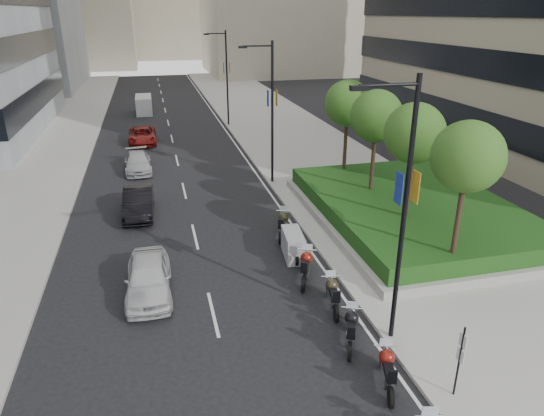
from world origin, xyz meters
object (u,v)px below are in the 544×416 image
object	(u,v)px
motorcycle_5	(293,245)
motorcycle_6	(283,225)
motorcycle_4	(306,267)
delivery_van	(144,106)
lamp_post_2	(225,74)
car_d	(142,135)
car_a	(148,277)
car_c	(138,162)
lamp_post_0	(401,204)
lamp_post_1	(270,107)
parking_sign	(460,358)
motorcycle_3	(333,294)
motorcycle_1	(387,370)
car_b	(138,202)
motorcycle_2	(351,329)

from	to	relation	value
motorcycle_5	motorcycle_6	distance (m)	2.24
motorcycle_4	delivery_van	world-z (taller)	delivery_van
lamp_post_2	car_d	xyz separation A→B (m)	(-8.15, -5.01, -4.38)
car_a	car_c	world-z (taller)	car_a
motorcycle_5	motorcycle_6	size ratio (longest dim) A/B	0.94
lamp_post_0	lamp_post_1	size ratio (longest dim) A/B	1.00
lamp_post_0	lamp_post_1	bearing A→B (deg)	90.00
lamp_post_2	car_d	size ratio (longest dim) A/B	1.83
parking_sign	motorcycle_3	bearing A→B (deg)	108.80
motorcycle_5	motorcycle_6	bearing A→B (deg)	2.82
parking_sign	delivery_van	bearing A→B (deg)	100.46
car_a	motorcycle_1	bearing A→B (deg)	-44.24
motorcycle_1	motorcycle_3	world-z (taller)	motorcycle_3
lamp_post_2	car_b	distance (m)	23.36
motorcycle_5	car_d	bearing A→B (deg)	22.19
delivery_van	car_c	bearing A→B (deg)	-91.16
motorcycle_2	motorcycle_6	distance (m)	8.80
car_a	delivery_van	bearing A→B (deg)	91.40
motorcycle_2	delivery_van	bearing A→B (deg)	32.81
motorcycle_3	car_a	bearing A→B (deg)	78.88
motorcycle_6	car_a	world-z (taller)	car_a
lamp_post_0	motorcycle_4	world-z (taller)	lamp_post_0
lamp_post_2	motorcycle_6	xyz separation A→B (m)	(-1.31, -26.08, -4.42)
lamp_post_2	lamp_post_1	bearing A→B (deg)	-90.00
motorcycle_3	car_d	distance (m)	28.56
motorcycle_5	delivery_van	distance (m)	37.49
motorcycle_4	motorcycle_6	bearing A→B (deg)	20.80
motorcycle_3	motorcycle_6	xyz separation A→B (m)	(-0.16, 6.62, 0.04)
motorcycle_6	motorcycle_2	bearing A→B (deg)	-157.85
motorcycle_2	car_a	distance (m)	8.25
motorcycle_5	motorcycle_1	bearing A→B (deg)	-171.19
parking_sign	motorcycle_4	world-z (taller)	parking_sign
motorcycle_5	delivery_van	xyz separation A→B (m)	(-6.51, 36.92, 0.26)
motorcycle_1	car_b	world-z (taller)	car_b
car_b	car_c	distance (m)	8.31
motorcycle_1	car_b	bearing A→B (deg)	43.13
motorcycle_1	car_b	size ratio (longest dim) A/B	0.48
lamp_post_2	delivery_van	distance (m)	12.43
car_b	car_d	world-z (taller)	car_b
lamp_post_0	car_a	size ratio (longest dim) A/B	2.04
parking_sign	motorcycle_1	distance (m)	2.13
motorcycle_3	delivery_van	bearing A→B (deg)	20.16
lamp_post_2	parking_sign	size ratio (longest dim) A/B	3.60
motorcycle_2	car_c	distance (m)	22.97
car_a	lamp_post_2	bearing A→B (deg)	76.56
motorcycle_1	motorcycle_2	world-z (taller)	motorcycle_2
parking_sign	lamp_post_0	bearing A→B (deg)	102.33
parking_sign	car_c	xyz separation A→B (m)	(-9.14, 24.94, -0.82)
car_d	delivery_van	distance (m)	13.61
parking_sign	car_b	distance (m)	18.93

